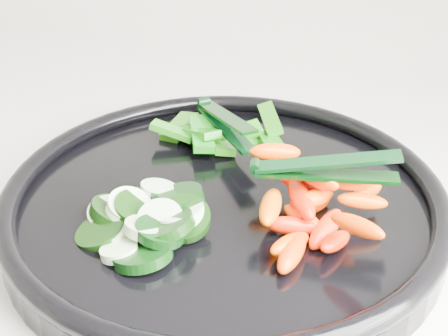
% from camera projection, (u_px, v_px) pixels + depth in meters
% --- Properties ---
extents(veggie_tray, '(0.40, 0.40, 0.04)m').
position_uv_depth(veggie_tray, '(224.00, 203.00, 0.53)').
color(veggie_tray, black).
rests_on(veggie_tray, counter).
extents(cucumber_pile, '(0.12, 0.12, 0.04)m').
position_uv_depth(cucumber_pile, '(146.00, 216.00, 0.49)').
color(cucumber_pile, black).
rests_on(cucumber_pile, veggie_tray).
extents(carrot_pile, '(0.13, 0.15, 0.05)m').
position_uv_depth(carrot_pile, '(311.00, 204.00, 0.49)').
color(carrot_pile, '#FC2200').
rests_on(carrot_pile, veggie_tray).
extents(pepper_pile, '(0.13, 0.11, 0.04)m').
position_uv_depth(pepper_pile, '(219.00, 134.00, 0.61)').
color(pepper_pile, '#116C0A').
rests_on(pepper_pile, veggie_tray).
extents(tong_carrot, '(0.11, 0.05, 0.02)m').
position_uv_depth(tong_carrot, '(322.00, 168.00, 0.48)').
color(tong_carrot, black).
rests_on(tong_carrot, carrot_pile).
extents(tong_pepper, '(0.09, 0.09, 0.02)m').
position_uv_depth(tong_pepper, '(224.00, 121.00, 0.60)').
color(tong_pepper, black).
rests_on(tong_pepper, pepper_pile).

